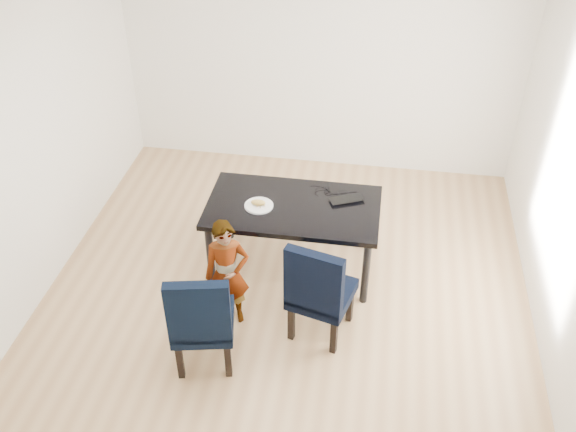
% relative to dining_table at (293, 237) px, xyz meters
% --- Properties ---
extents(floor, '(4.50, 5.00, 0.01)m').
position_rel_dining_table_xyz_m(floor, '(0.00, -0.50, -0.38)').
color(floor, tan).
rests_on(floor, ground).
extents(ceiling, '(4.50, 5.00, 0.01)m').
position_rel_dining_table_xyz_m(ceiling, '(0.00, -0.50, 2.33)').
color(ceiling, white).
rests_on(ceiling, wall_back).
extents(wall_back, '(4.50, 0.01, 2.70)m').
position_rel_dining_table_xyz_m(wall_back, '(0.00, 2.00, 0.98)').
color(wall_back, white).
rests_on(wall_back, ground).
extents(wall_left, '(0.01, 5.00, 2.70)m').
position_rel_dining_table_xyz_m(wall_left, '(-2.25, -0.50, 0.98)').
color(wall_left, silver).
rests_on(wall_left, ground).
extents(wall_right, '(0.01, 5.00, 2.70)m').
position_rel_dining_table_xyz_m(wall_right, '(2.25, -0.50, 0.98)').
color(wall_right, white).
rests_on(wall_right, ground).
extents(dining_table, '(1.60, 0.90, 0.75)m').
position_rel_dining_table_xyz_m(dining_table, '(0.00, 0.00, 0.00)').
color(dining_table, black).
rests_on(dining_table, floor).
extents(chair_left, '(0.58, 0.60, 1.02)m').
position_rel_dining_table_xyz_m(chair_left, '(-0.54, -1.25, 0.13)').
color(chair_left, black).
rests_on(chair_left, floor).
extents(chair_right, '(0.60, 0.62, 1.02)m').
position_rel_dining_table_xyz_m(chair_right, '(0.37, -0.78, 0.14)').
color(chair_right, black).
rests_on(chair_right, floor).
extents(child, '(0.45, 0.36, 1.06)m').
position_rel_dining_table_xyz_m(child, '(-0.45, -0.78, 0.16)').
color(child, orange).
rests_on(child, floor).
extents(plate, '(0.28, 0.28, 0.01)m').
position_rel_dining_table_xyz_m(plate, '(-0.31, -0.06, 0.38)').
color(plate, silver).
rests_on(plate, dining_table).
extents(sandwich, '(0.15, 0.10, 0.05)m').
position_rel_dining_table_xyz_m(sandwich, '(-0.32, -0.06, 0.42)').
color(sandwich, '#AF8A3E').
rests_on(sandwich, plate).
extents(laptop, '(0.38, 0.32, 0.03)m').
position_rel_dining_table_xyz_m(laptop, '(0.46, 0.19, 0.39)').
color(laptop, black).
rests_on(laptop, dining_table).
extents(cable_tangle, '(0.17, 0.17, 0.01)m').
position_rel_dining_table_xyz_m(cable_tangle, '(0.25, 0.25, 0.38)').
color(cable_tangle, black).
rests_on(cable_tangle, dining_table).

